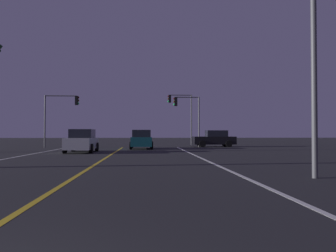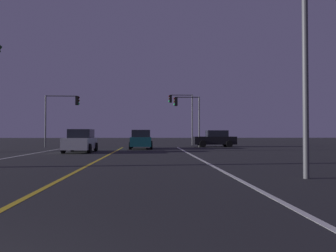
{
  "view_description": "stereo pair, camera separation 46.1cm",
  "coord_description": "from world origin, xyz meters",
  "px_view_note": "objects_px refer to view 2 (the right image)",
  "views": [
    {
      "loc": [
        2.25,
        -1.94,
        1.4
      ],
      "look_at": [
        4.42,
        30.01,
        2.1
      ],
      "focal_mm": 35.42,
      "sensor_mm": 36.0,
      "label": 1
    },
    {
      "loc": [
        2.71,
        -1.94,
        1.4
      ],
      "look_at": [
        4.42,
        30.01,
        2.1
      ],
      "focal_mm": 35.42,
      "sensor_mm": 36.0,
      "label": 2
    }
  ],
  "objects_px": {
    "car_ahead_far": "(141,140)",
    "street_lamp_right_near": "(293,3)",
    "car_crossing_side": "(215,139)",
    "traffic_light_near_right": "(187,110)",
    "traffic_light_far_right": "(181,108)",
    "car_oncoming": "(81,141)",
    "traffic_light_near_left": "(62,108)"
  },
  "relations": [
    {
      "from": "car_ahead_far",
      "to": "street_lamp_right_near",
      "type": "xyz_separation_m",
      "value": [
        5.28,
        -19.87,
        4.65
      ]
    },
    {
      "from": "car_crossing_side",
      "to": "traffic_light_near_right",
      "type": "relative_size",
      "value": 0.84
    },
    {
      "from": "traffic_light_near_right",
      "to": "traffic_light_far_right",
      "type": "bearing_deg",
      "value": -89.77
    },
    {
      "from": "car_ahead_far",
      "to": "street_lamp_right_near",
      "type": "bearing_deg",
      "value": -165.12
    },
    {
      "from": "traffic_light_far_right",
      "to": "car_oncoming",
      "type": "bearing_deg",
      "value": 58.06
    },
    {
      "from": "traffic_light_near_right",
      "to": "traffic_light_near_left",
      "type": "xyz_separation_m",
      "value": [
        -12.43,
        0.0,
        0.07
      ]
    },
    {
      "from": "car_oncoming",
      "to": "traffic_light_near_left",
      "type": "xyz_separation_m",
      "value": [
        -3.61,
        8.62,
        3.04
      ]
    },
    {
      "from": "traffic_light_near_right",
      "to": "traffic_light_far_right",
      "type": "relative_size",
      "value": 0.86
    },
    {
      "from": "traffic_light_near_right",
      "to": "car_ahead_far",
      "type": "bearing_deg",
      "value": 37.45
    },
    {
      "from": "traffic_light_near_right",
      "to": "traffic_light_near_left",
      "type": "bearing_deg",
      "value": -0.0
    },
    {
      "from": "traffic_light_near_right",
      "to": "traffic_light_far_right",
      "type": "distance_m",
      "value": 5.53
    },
    {
      "from": "traffic_light_near_left",
      "to": "street_lamp_right_near",
      "type": "bearing_deg",
      "value": -60.5
    },
    {
      "from": "traffic_light_far_right",
      "to": "traffic_light_near_left",
      "type": "bearing_deg",
      "value": 23.9
    },
    {
      "from": "car_ahead_far",
      "to": "traffic_light_near_right",
      "type": "distance_m",
      "value": 6.42
    },
    {
      "from": "car_crossing_side",
      "to": "car_ahead_far",
      "type": "relative_size",
      "value": 1.0
    },
    {
      "from": "traffic_light_near_left",
      "to": "car_crossing_side",
      "type": "bearing_deg",
      "value": 1.97
    },
    {
      "from": "car_crossing_side",
      "to": "street_lamp_right_near",
      "type": "xyz_separation_m",
      "value": [
        -2.22,
        -23.86,
        4.65
      ]
    },
    {
      "from": "car_crossing_side",
      "to": "street_lamp_right_near",
      "type": "distance_m",
      "value": 24.41
    },
    {
      "from": "car_ahead_far",
      "to": "street_lamp_right_near",
      "type": "distance_m",
      "value": 21.08
    },
    {
      "from": "car_oncoming",
      "to": "car_ahead_far",
      "type": "height_order",
      "value": "same"
    },
    {
      "from": "car_oncoming",
      "to": "car_ahead_far",
      "type": "bearing_deg",
      "value": 140.15
    },
    {
      "from": "car_crossing_side",
      "to": "traffic_light_near_left",
      "type": "xyz_separation_m",
      "value": [
        -15.42,
        -0.53,
        3.04
      ]
    },
    {
      "from": "traffic_light_near_left",
      "to": "traffic_light_far_right",
      "type": "distance_m",
      "value": 13.58
    },
    {
      "from": "car_oncoming",
      "to": "street_lamp_right_near",
      "type": "relative_size",
      "value": 0.49
    },
    {
      "from": "car_ahead_far",
      "to": "traffic_light_near_left",
      "type": "relative_size",
      "value": 0.83
    },
    {
      "from": "car_oncoming",
      "to": "traffic_light_near_right",
      "type": "height_order",
      "value": "traffic_light_near_right"
    },
    {
      "from": "traffic_light_far_right",
      "to": "street_lamp_right_near",
      "type": "xyz_separation_m",
      "value": [
        0.79,
        -28.83,
        1.09
      ]
    },
    {
      "from": "car_crossing_side",
      "to": "car_ahead_far",
      "type": "bearing_deg",
      "value": 28.0
    },
    {
      "from": "car_ahead_far",
      "to": "traffic_light_far_right",
      "type": "relative_size",
      "value": 0.72
    },
    {
      "from": "traffic_light_near_left",
      "to": "street_lamp_right_near",
      "type": "distance_m",
      "value": 26.85
    },
    {
      "from": "traffic_light_near_left",
      "to": "traffic_light_far_right",
      "type": "relative_size",
      "value": 0.86
    },
    {
      "from": "car_oncoming",
      "to": "traffic_light_far_right",
      "type": "bearing_deg",
      "value": 148.06
    }
  ]
}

